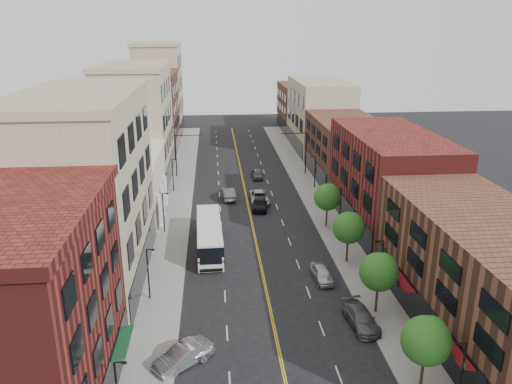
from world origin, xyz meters
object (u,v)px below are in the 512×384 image
object	(u,v)px
car_angle_a	(183,355)
car_angle_b	(183,356)
city_bus	(209,234)
car_lane_c	(257,174)
car_parked_far	(322,274)
car_lane_b	(259,197)
car_parked_mid	(361,318)
car_lane_a	(260,204)
car_lane_behind	(228,194)

from	to	relation	value
car_angle_a	car_angle_b	distance (m)	0.07
city_bus	car_lane_c	size ratio (longest dim) A/B	2.95
car_parked_far	car_lane_b	size ratio (longest dim) A/B	0.72
car_parked_mid	car_angle_a	bearing A→B (deg)	-171.19
car_angle_a	car_parked_far	xyz separation A→B (m)	(13.20, 12.02, -0.09)
city_bus	car_lane_a	world-z (taller)	city_bus
city_bus	car_lane_c	bearing A→B (deg)	72.35
city_bus	car_lane_a	xyz separation A→B (m)	(6.95, 12.59, -1.12)
car_angle_a	car_lane_b	size ratio (longest dim) A/B	0.80
car_parked_far	car_lane_a	bearing A→B (deg)	96.93
car_angle_b	car_lane_b	world-z (taller)	car_lane_b
car_parked_mid	car_lane_b	bearing A→B (deg)	94.49
car_parked_mid	car_parked_far	bearing A→B (deg)	95.38
city_bus	car_lane_behind	distance (m)	17.47
city_bus	car_lane_behind	xyz separation A→B (m)	(2.72, 17.23, -1.03)
car_lane_a	car_lane_b	size ratio (longest dim) A/B	0.87
car_parked_far	car_lane_behind	world-z (taller)	car_lane_behind
car_lane_b	car_lane_c	distance (m)	12.17
car_angle_a	car_parked_far	bearing A→B (deg)	99.67
car_angle_b	car_parked_mid	xyz separation A→B (m)	(14.80, 3.89, -0.05)
city_bus	car_parked_mid	size ratio (longest dim) A/B	2.45
car_angle_b	car_lane_b	distance (m)	36.89
car_angle_a	city_bus	bearing A→B (deg)	141.88
car_lane_a	car_lane_behind	bearing A→B (deg)	139.36
car_lane_behind	car_parked_far	bearing A→B (deg)	102.45
car_lane_behind	car_angle_b	bearing A→B (deg)	76.95
city_bus	car_angle_a	xyz separation A→B (m)	(-1.95, -20.38, -1.06)
car_lane_b	car_lane_c	xyz separation A→B (m)	(0.76, 12.14, -0.09)
car_lane_behind	city_bus	bearing A→B (deg)	75.04
car_angle_a	car_lane_a	xyz separation A→B (m)	(8.90, 32.97, -0.06)
car_parked_mid	car_lane_behind	size ratio (longest dim) A/B	1.02
city_bus	car_lane_b	xyz separation A→B (m)	(7.15, 15.30, -1.05)
city_bus	car_parked_far	xyz separation A→B (m)	(11.25, -8.36, -1.15)
car_lane_behind	car_lane_b	xyz separation A→B (m)	(4.43, -1.93, -0.01)
car_angle_b	car_lane_c	size ratio (longest dim) A/B	1.13
car_angle_b	car_parked_far	distance (m)	17.90
car_parked_mid	car_parked_far	distance (m)	8.36
car_angle_a	car_lane_behind	bearing A→B (deg)	140.27
car_lane_behind	car_angle_a	bearing A→B (deg)	76.94
car_angle_a	car_lane_c	world-z (taller)	car_angle_a
city_bus	car_parked_mid	world-z (taller)	city_bus
car_angle_b	car_lane_a	world-z (taller)	car_angle_b
car_angle_b	car_parked_far	world-z (taller)	car_angle_b
car_angle_b	car_lane_a	size ratio (longest dim) A/B	0.94
car_angle_a	car_parked_far	distance (m)	17.85
car_lane_behind	car_parked_mid	bearing A→B (deg)	100.70
car_angle_a	car_parked_mid	world-z (taller)	car_angle_a
car_lane_c	car_angle_b	bearing A→B (deg)	-102.27
car_parked_far	car_lane_c	distance (m)	35.96
car_angle_b	car_lane_behind	world-z (taller)	car_lane_behind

